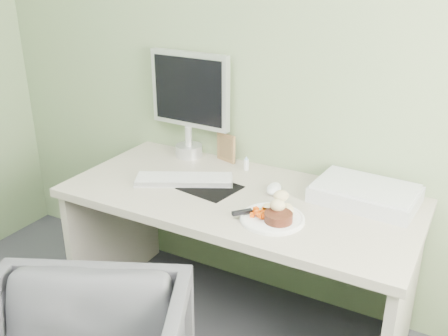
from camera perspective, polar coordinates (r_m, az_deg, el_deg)
The scene contains 14 objects.
wall_back at distance 2.41m, azimuth 6.12°, elevation 13.92°, with size 3.50×3.50×0.00m, color #71835C.
desk at distance 2.35m, azimuth 1.69°, elevation -7.00°, with size 1.60×0.75×0.73m.
plate at distance 2.06m, azimuth 5.53°, elevation -5.78°, with size 0.27×0.27×0.01m, color white.
steak at distance 2.01m, azimuth 6.24°, elevation -5.61°, with size 0.11×0.11×0.04m, color black.
potato_pile at distance 2.07m, azimuth 6.66°, elevation -4.31°, with size 0.13×0.09×0.07m, color tan.
carrot_heap at distance 2.04m, azimuth 4.09°, elevation -4.96°, with size 0.07×0.06×0.05m, color #D94504.
steak_knife at distance 2.07m, azimuth 2.99°, elevation -4.93°, with size 0.16×0.18×0.02m.
mousepad at distance 2.33m, azimuth -1.60°, elevation -2.26°, with size 0.25×0.22×0.00m, color black.
keyboard at distance 2.39m, azimuth -4.58°, elevation -1.26°, with size 0.45×0.13×0.02m, color white.
computer_mouse at distance 2.28m, azimuth 5.73°, elevation -2.37°, with size 0.06×0.12×0.04m, color white.
photo_frame at distance 2.61m, azimuth 0.24°, elevation 2.35°, with size 0.12×0.01×0.15m, color #87603F.
eyedrop_bottle at distance 2.51m, azimuth 2.56°, elevation 0.50°, with size 0.03×0.03×0.08m.
scanner at distance 2.27m, azimuth 15.83°, elevation -2.93°, with size 0.44×0.29×0.07m, color #B8BAC0.
monitor at distance 2.63m, azimuth -3.96°, elevation 7.90°, with size 0.46×0.14×0.56m.
Camera 1 is at (0.92, -0.20, 1.71)m, focal length 40.00 mm.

